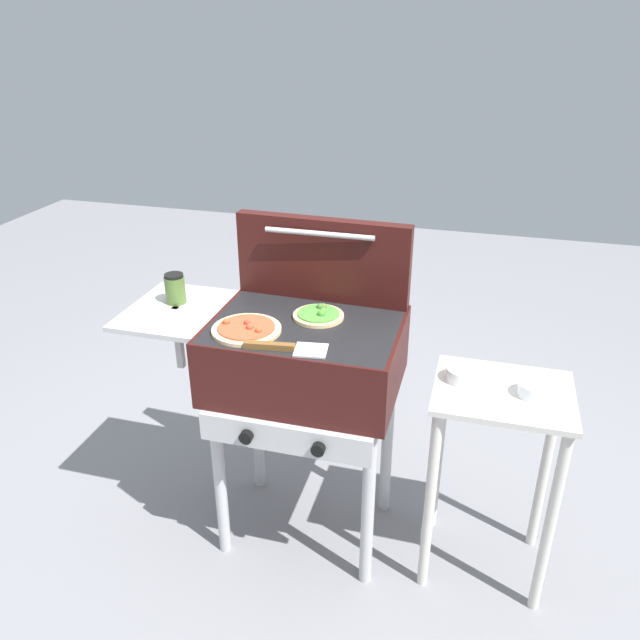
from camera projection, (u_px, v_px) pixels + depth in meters
The scene contains 10 objects.
ground_plane at pixel (308, 526), 2.48m from camera, with size 8.00×8.00×0.00m, color gray.
grill at pixel (302, 361), 2.15m from camera, with size 0.96×0.53×0.90m.
grill_lid_open at pixel (322, 259), 2.20m from camera, with size 0.63×0.09×0.30m.
pizza_veggie at pixel (319, 315), 2.12m from camera, with size 0.17×0.17×0.04m.
pizza_pepperoni at pixel (246, 329), 2.03m from camera, with size 0.23×0.23×0.03m.
sauce_jar at pixel (175, 289), 2.22m from camera, with size 0.07×0.07×0.11m.
spatula at pixel (286, 348), 1.92m from camera, with size 0.27×0.10×0.02m.
prep_table at pixel (496, 445), 2.09m from camera, with size 0.44×0.36×0.75m.
topping_bowl_near at pixel (462, 374), 2.04m from camera, with size 0.11×0.11×0.04m.
topping_bowl_far at pixel (534, 390), 1.96m from camera, with size 0.10×0.10×0.04m.
Camera 1 is at (0.54, -1.79, 1.82)m, focal length 35.06 mm.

